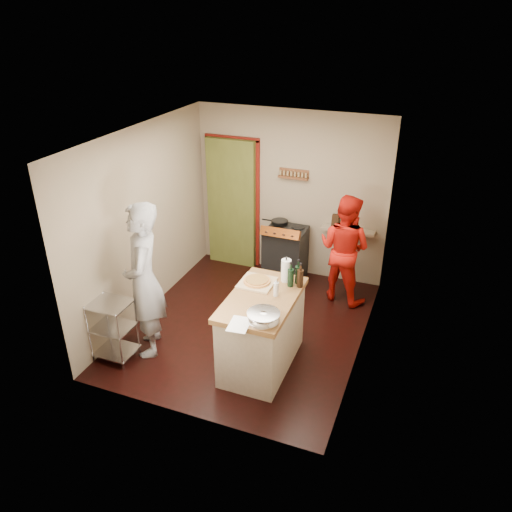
# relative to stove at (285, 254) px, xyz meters

# --- Properties ---
(floor) EXTENTS (3.50, 3.50, 0.00)m
(floor) POSITION_rel_stove_xyz_m (-0.05, -1.42, -0.45)
(floor) COLOR black
(floor) RESTS_ON ground
(back_wall) EXTENTS (3.00, 0.44, 2.60)m
(back_wall) POSITION_rel_stove_xyz_m (-0.69, 0.36, 0.68)
(back_wall) COLOR gray
(back_wall) RESTS_ON ground
(left_wall) EXTENTS (0.04, 3.50, 2.60)m
(left_wall) POSITION_rel_stove_xyz_m (-1.55, -1.42, 0.85)
(left_wall) COLOR gray
(left_wall) RESTS_ON ground
(right_wall) EXTENTS (0.04, 3.50, 2.60)m
(right_wall) POSITION_rel_stove_xyz_m (1.45, -1.42, 0.85)
(right_wall) COLOR gray
(right_wall) RESTS_ON ground
(ceiling) EXTENTS (3.00, 3.50, 0.02)m
(ceiling) POSITION_rel_stove_xyz_m (-0.05, -1.42, 2.16)
(ceiling) COLOR white
(ceiling) RESTS_ON back_wall
(stove) EXTENTS (0.60, 0.63, 1.00)m
(stove) POSITION_rel_stove_xyz_m (0.00, 0.00, 0.00)
(stove) COLOR black
(stove) RESTS_ON ground
(wire_shelving) EXTENTS (0.48, 0.40, 0.80)m
(wire_shelving) POSITION_rel_stove_xyz_m (-1.33, -2.62, -0.01)
(wire_shelving) COLOR silver
(wire_shelving) RESTS_ON ground
(island) EXTENTS (0.74, 1.38, 1.26)m
(island) POSITION_rel_stove_xyz_m (0.40, -2.09, 0.05)
(island) COLOR beige
(island) RESTS_ON ground
(person_stripe) EXTENTS (0.75, 0.86, 1.97)m
(person_stripe) POSITION_rel_stove_xyz_m (-1.02, -2.31, 0.54)
(person_stripe) COLOR #AFAFB4
(person_stripe) RESTS_ON ground
(person_red) EXTENTS (0.92, 0.81, 1.61)m
(person_red) POSITION_rel_stove_xyz_m (0.95, -0.22, 0.36)
(person_red) COLOR red
(person_red) RESTS_ON ground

